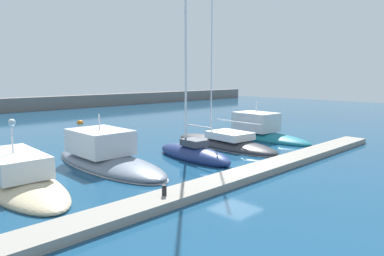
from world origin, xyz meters
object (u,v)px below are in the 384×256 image
motorboat_sand_nearest (17,178)px  mooring_buoy_orange (80,123)px  sailboat_navy_third (193,152)px  mooring_buoy_white (12,122)px  sailboat_charcoal_fourth (224,143)px  dock_bollard (164,190)px  motorboat_teal_fifth (259,131)px  motorboat_slate_second (105,156)px

motorboat_sand_nearest → mooring_buoy_orange: bearing=-32.1°
sailboat_navy_third → mooring_buoy_orange: size_ratio=18.38×
mooring_buoy_white → motorboat_sand_nearest: bearing=-106.9°
mooring_buoy_white → mooring_buoy_orange: 8.15m
sailboat_navy_third → mooring_buoy_white: 27.47m
motorboat_sand_nearest → sailboat_charcoal_fourth: bearing=-90.4°
sailboat_navy_third → dock_bollard: (-6.52, -4.92, 0.17)m
sailboat_charcoal_fourth → mooring_buoy_orange: 19.85m
sailboat_charcoal_fourth → motorboat_teal_fifth: bearing=-83.2°
motorboat_sand_nearest → mooring_buoy_white: size_ratio=12.23×
motorboat_slate_second → sailboat_navy_third: (4.87, -2.54, -0.14)m
sailboat_navy_third → dock_bollard: bearing=131.3°
motorboat_sand_nearest → motorboat_slate_second: bearing=-81.5°
sailboat_navy_third → motorboat_teal_fifth: size_ratio=1.40×
sailboat_navy_third → mooring_buoy_white: (-2.34, 27.36, -0.41)m
sailboat_charcoal_fourth → mooring_buoy_orange: sailboat_charcoal_fourth is taller
sailboat_charcoal_fourth → sailboat_navy_third: bearing=110.0°
motorboat_teal_fifth → mooring_buoy_orange: (-6.52, 19.52, -0.56)m
mooring_buoy_white → dock_bollard: bearing=-97.4°
sailboat_navy_third → motorboat_teal_fifth: sailboat_navy_third is taller
motorboat_slate_second → motorboat_sand_nearest: bearing=96.5°
mooring_buoy_white → mooring_buoy_orange: size_ratio=1.10×
motorboat_slate_second → mooring_buoy_white: bearing=-5.8°
motorboat_slate_second → motorboat_teal_fifth: 14.33m
motorboat_sand_nearest → dock_bollard: size_ratio=22.81×
sailboat_navy_third → mooring_buoy_orange: bearing=-3.7°
sailboat_charcoal_fourth → dock_bollard: bearing=123.2°
mooring_buoy_orange → dock_bollard: bearing=-109.9°
sailboat_charcoal_fourth → dock_bollard: size_ratio=34.66×
motorboat_slate_second → mooring_buoy_orange: bearing=-22.7°
motorboat_slate_second → mooring_buoy_white: 24.96m
motorboat_slate_second → motorboat_teal_fifth: size_ratio=1.06×
sailboat_navy_third → sailboat_charcoal_fourth: sailboat_charcoal_fourth is taller
motorboat_teal_fifth → mooring_buoy_orange: 20.58m
motorboat_slate_second → motorboat_teal_fifth: bearing=-93.7°
mooring_buoy_white → sailboat_navy_third: bearing=-85.1°
dock_bollard → mooring_buoy_white: bearing=82.6°
motorboat_teal_fifth → sailboat_navy_third: bearing=103.8°
motorboat_sand_nearest → sailboat_navy_third: 10.24m
mooring_buoy_white → sailboat_charcoal_fourth: bearing=-75.0°
motorboat_sand_nearest → mooring_buoy_orange: 23.14m
motorboat_teal_fifth → dock_bollard: (-15.95, -6.53, 0.03)m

